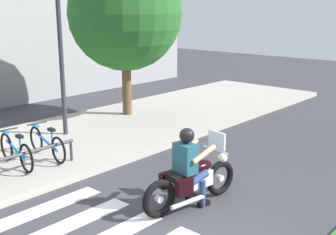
% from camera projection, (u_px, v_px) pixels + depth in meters
% --- Properties ---
extents(sidewalk, '(24.00, 4.40, 0.15)m').
position_uv_depth(sidewalk, '(7.00, 158.00, 9.95)').
color(sidewalk, '#A8A399').
rests_on(sidewalk, ground).
extents(crosswalk_stripe_4, '(2.80, 0.40, 0.01)m').
position_uv_depth(crosswalk_stripe_4, '(57.00, 230.00, 6.89)').
color(crosswalk_stripe_4, white).
rests_on(crosswalk_stripe_4, ground).
extents(crosswalk_stripe_5, '(2.80, 0.40, 0.01)m').
position_uv_depth(crosswalk_stripe_5, '(30.00, 214.00, 7.40)').
color(crosswalk_stripe_5, white).
rests_on(crosswalk_stripe_5, ground).
extents(motorcycle, '(2.12, 0.76, 1.26)m').
position_uv_depth(motorcycle, '(192.00, 181.00, 7.64)').
color(motorcycle, black).
rests_on(motorcycle, ground).
extents(rider, '(0.69, 0.61, 1.46)m').
position_uv_depth(rider, '(189.00, 162.00, 7.50)').
color(rider, '#1E4C59').
rests_on(rider, ground).
extents(bicycle_5, '(0.48, 1.63, 0.75)m').
position_uv_depth(bicycle_5, '(16.00, 151.00, 9.13)').
color(bicycle_5, black).
rests_on(bicycle_5, sidewalk).
extents(bicycle_6, '(0.48, 1.68, 0.74)m').
position_uv_depth(bicycle_6, '(47.00, 143.00, 9.68)').
color(bicycle_6, black).
rests_on(bicycle_6, sidewalk).
extents(street_lamp, '(0.28, 0.28, 4.44)m').
position_uv_depth(street_lamp, '(60.00, 38.00, 10.95)').
color(street_lamp, '#2D2D33').
rests_on(street_lamp, ground).
extents(tree_near_rack, '(3.43, 3.43, 4.97)m').
position_uv_depth(tree_near_rack, '(125.00, 14.00, 12.96)').
color(tree_near_rack, brown).
rests_on(tree_near_rack, ground).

